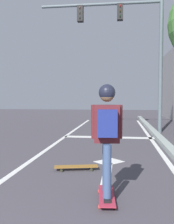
{
  "coord_description": "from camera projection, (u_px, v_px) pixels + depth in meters",
  "views": [
    {
      "loc": [
        2.36,
        -0.04,
        1.42
      ],
      "look_at": [
        1.39,
        7.37,
        1.0
      ],
      "focal_mm": 41.04,
      "sensor_mm": 36.0,
      "label": 1
    }
  ],
  "objects": [
    {
      "name": "lane_line_curbside",
      "position": [
        166.0,
        159.0,
        5.92
      ],
      "size": [
        0.12,
        20.0,
        0.01
      ],
      "primitive_type": "cube",
      "color": "silver",
      "rests_on": "ground"
    },
    {
      "name": "lane_arrow_head",
      "position": [
        109.0,
        162.0,
        5.68
      ],
      "size": [
        0.71,
        0.71,
        0.01
      ],
      "primitive_type": "cube",
      "rotation": [
        0.0,
        0.0,
        0.79
      ],
      "color": "silver",
      "rests_on": "ground"
    },
    {
      "name": "lane_line_center",
      "position": [
        39.0,
        155.0,
        6.32
      ],
      "size": [
        0.12,
        20.0,
        0.01
      ],
      "primitive_type": "cube",
      "color": "silver",
      "rests_on": "ground"
    },
    {
      "name": "stop_bar",
      "position": [
        109.0,
        137.0,
        9.16
      ],
      "size": [
        3.2,
        0.4,
        0.01
      ],
      "primitive_type": "cube",
      "color": "silver",
      "rests_on": "ground"
    },
    {
      "name": "skater",
      "position": [
        107.0,
        127.0,
        3.46
      ],
      "size": [
        0.43,
        0.59,
        1.52
      ],
      "color": "#3B517A",
      "rests_on": "skateboard"
    },
    {
      "name": "spare_skateboard",
      "position": [
        76.0,
        167.0,
        5.01
      ],
      "size": [
        0.87,
        0.37,
        0.08
      ],
      "color": "olive",
      "rests_on": "ground"
    },
    {
      "name": "skateboard",
      "position": [
        107.0,
        196.0,
        3.53
      ],
      "size": [
        0.28,
        0.81,
        0.08
      ],
      "color": "#A7293E",
      "rests_on": "ground"
    },
    {
      "name": "lane_arrow_stem",
      "position": [
        107.0,
        173.0,
        4.84
      ],
      "size": [
        0.16,
        1.4,
        0.01
      ],
      "primitive_type": "cube",
      "color": "silver",
      "rests_on": "ground"
    },
    {
      "name": "traffic_signal_mast",
      "position": [
        128.0,
        35.0,
        10.33
      ],
      "size": [
        4.96,
        0.34,
        5.47
      ],
      "color": "#536066",
      "rests_on": "ground"
    }
  ]
}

